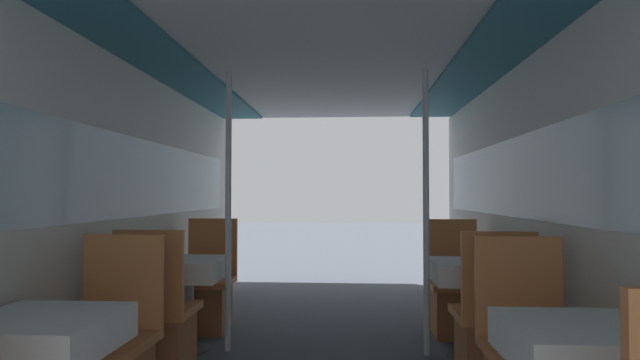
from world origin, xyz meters
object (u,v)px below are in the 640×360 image
chair_left_near_1 (159,332)px  support_pole_right_1 (426,211)px  dining_table_left_0 (42,347)px  support_pole_left_1 (228,211)px  dining_table_right_0 (582,358)px  dining_table_left_1 (186,276)px  chair_left_far_1 (207,297)px  chair_right_near_1 (492,338)px  dining_table_right_1 (470,278)px  chair_right_far_1 (455,301)px

chair_left_near_1 → support_pole_right_1: size_ratio=0.45×
dining_table_left_0 → support_pole_left_1: 1.94m
support_pole_left_1 → dining_table_right_0: size_ratio=3.06×
support_pole_right_1 → dining_table_left_1: bearing=180.0°
dining_table_left_0 → dining_table_left_1: 1.84m
chair_left_far_1 → support_pole_left_1: support_pole_left_1 is taller
dining_table_right_0 → chair_right_near_1: bearing=90.0°
chair_left_far_1 → support_pole_left_1: (0.33, -0.56, 0.80)m
chair_left_far_1 → dining_table_right_1: bearing=165.7°
dining_table_left_1 → chair_right_near_1: (2.21, -0.56, -0.29)m
chair_left_near_1 → support_pole_left_1: (0.33, 0.56, 0.80)m
dining_table_right_1 → support_pole_right_1: (-0.33, 0.00, 0.51)m
dining_table_left_1 → chair_left_near_1: bearing=-90.0°
dining_table_left_0 → support_pole_right_1: bearing=44.5°
support_pole_right_1 → dining_table_left_0: bearing=-135.5°
dining_table_right_1 → support_pole_right_1: support_pole_right_1 is taller
chair_left_near_1 → chair_left_far_1: (0.00, 1.13, 0.00)m
dining_table_left_0 → chair_left_far_1: 2.42m
dining_table_left_0 → chair_right_near_1: 2.57m
dining_table_left_0 → dining_table_right_0: (2.21, 0.00, 0.00)m
dining_table_right_0 → chair_left_near_1: bearing=149.9°
dining_table_left_0 → chair_left_far_1: bearing=90.0°
dining_table_left_0 → chair_right_near_1: (2.21, 1.28, -0.29)m
dining_table_left_0 → dining_table_left_1: size_ratio=1.00×
chair_left_far_1 → chair_right_far_1: size_ratio=1.00×
dining_table_left_1 → support_pole_right_1: 1.95m
chair_right_near_1 → chair_right_far_1: same height
dining_table_right_1 → dining_table_left_1: bearing=180.0°
dining_table_left_1 → chair_left_near_1: (0.00, -0.56, -0.29)m
dining_table_left_1 → chair_right_far_1: chair_right_far_1 is taller
dining_table_left_0 → support_pole_left_1: support_pole_left_1 is taller
dining_table_right_1 → chair_right_far_1: 0.63m
dining_table_right_0 → support_pole_left_1: bearing=135.5°
support_pole_right_1 → chair_right_far_1: bearing=59.5°
dining_table_left_0 → support_pole_left_1: bearing=79.8°
support_pole_right_1 → chair_right_near_1: bearing=-59.5°
dining_table_left_0 → chair_left_near_1: 1.31m
dining_table_right_1 → chair_right_near_1: (0.00, -0.56, -0.29)m
support_pole_left_1 → chair_right_near_1: size_ratio=2.20×
dining_table_left_0 → chair_left_far_1: size_ratio=0.72×
dining_table_left_1 → chair_left_far_1: size_ratio=0.72×
chair_left_near_1 → dining_table_right_0: bearing=-30.1°
chair_left_far_1 → dining_table_right_0: (2.21, -2.41, 0.29)m
chair_right_near_1 → dining_table_right_0: bearing=-90.0°
dining_table_left_0 → support_pole_right_1: 2.68m
dining_table_left_1 → dining_table_right_0: (2.21, -1.84, 0.00)m
chair_left_far_1 → support_pole_right_1: (1.88, -0.56, 0.80)m
chair_left_far_1 → chair_right_near_1: bearing=152.9°
chair_left_near_1 → chair_right_far_1: bearing=27.1°
support_pole_left_1 → dining_table_right_1: (1.88, 0.00, -0.51)m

